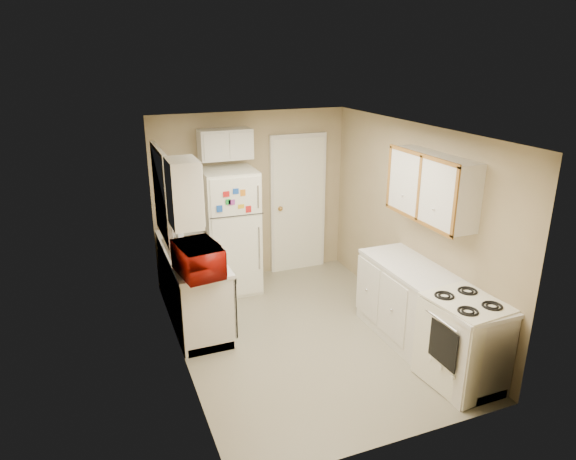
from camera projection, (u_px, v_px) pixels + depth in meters
name	position (u px, v px, depth m)	size (l,w,h in m)	color
floor	(304.00, 335.00, 6.05)	(3.80, 3.80, 0.00)	#A9A48A
ceiling	(306.00, 130.00, 5.25)	(3.80, 3.80, 0.00)	white
wall_left	(177.00, 257.00, 5.16)	(3.80, 3.80, 0.00)	tan
wall_right	(412.00, 225.00, 6.14)	(3.80, 3.80, 0.00)	tan
wall_back	(252.00, 197.00, 7.32)	(2.80, 2.80, 0.00)	tan
wall_front	(402.00, 319.00, 3.98)	(2.80, 2.80, 0.00)	tan
left_counter	(193.00, 285.00, 6.31)	(0.60, 1.80, 0.90)	silver
dishwasher	(229.00, 298.00, 5.87)	(0.03, 0.58, 0.72)	black
sink	(188.00, 249.00, 6.30)	(0.54, 0.74, 0.16)	gray
microwave	(199.00, 261.00, 5.46)	(0.34, 0.61, 0.41)	#8E0C05
soap_bottle	(179.00, 232.00, 6.48)	(0.08, 0.08, 0.17)	white
window_blinds	(162.00, 193.00, 5.97)	(0.10, 0.98, 1.08)	silver
upper_cabinet_left	(184.00, 193.00, 5.21)	(0.30, 0.45, 0.70)	silver
refrigerator	(231.00, 231.00, 6.97)	(0.70, 0.68, 1.70)	white
cabinet_over_fridge	(225.00, 144.00, 6.78)	(0.70, 0.30, 0.40)	silver
interior_door	(298.00, 204.00, 7.59)	(0.86, 0.06, 2.08)	white
right_counter	(426.00, 315.00, 5.58)	(0.60, 2.00, 0.90)	silver
stove	(462.00, 344.00, 5.04)	(0.59, 0.73, 0.89)	white
upper_cabinet_right	(432.00, 187.00, 5.45)	(0.30, 1.20, 0.70)	silver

